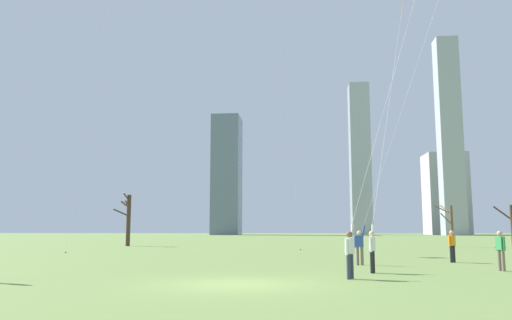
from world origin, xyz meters
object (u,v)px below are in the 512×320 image
Objects in this scene: bystander_strolling_midfield at (452,245)px; bare_tree_far_right_edge at (512,224)px; bystander_far_off_by_trees at (501,248)px; kite_flyer_foreground_left_green at (400,121)px; distant_kite_drifting_left_blue at (107,6)px; kite_flyer_foreground_right_yellow at (368,182)px; bare_tree_leftmost at (450,223)px; bare_tree_center at (128,218)px; kite_flyer_far_back_orange at (383,161)px.

bare_tree_far_right_edge reaches higher than bystander_strolling_midfield.
bare_tree_far_right_edge is at bearing 67.58° from bystander_far_off_by_trees.
distant_kite_drifting_left_blue is at bearing 142.42° from kite_flyer_foreground_left_green.
kite_flyer_foreground_right_yellow reaches higher than bare_tree_leftmost.
bare_tree_center is (-0.90, 9.82, -18.15)m from distant_kite_drifting_left_blue.
bare_tree_center is at bearing 95.21° from distant_kite_drifting_left_blue.
distant_kite_drifting_left_blue reaches higher than bystander_far_off_by_trees.
bystander_strolling_midfield is 34.37m from bare_tree_center.
distant_kite_drifting_left_blue is 5.62× the size of bare_tree_leftmost.
kite_flyer_far_back_orange is (1.24, 4.35, 1.32)m from kite_flyer_foreground_right_yellow.
kite_flyer_foreground_left_green is 1.29× the size of kite_flyer_far_back_orange.
bystander_far_off_by_trees is 36.95m from distant_kite_drifting_left_blue.
bystander_far_off_by_trees is 0.07× the size of distant_kite_drifting_left_blue.
bare_tree_leftmost is (11.75, 31.91, -1.15)m from kite_flyer_foreground_right_yellow.
kite_flyer_foreground_right_yellow is at bearing -105.93° from kite_flyer_far_back_orange.
bystander_strolling_midfield is at bearing 94.53° from bystander_far_off_by_trees.
bare_tree_center is at bearing 173.84° from bare_tree_far_right_edge.
kite_flyer_far_back_orange is (-1.02, -1.12, -2.04)m from kite_flyer_foreground_left_green.
kite_flyer_foreground_left_green is at bearing -37.58° from distant_kite_drifting_left_blue.
bare_tree_center reaches higher than bystander_far_off_by_trees.
distant_kite_drifting_left_blue reaches higher than kite_flyer_foreground_left_green.
bare_tree_far_right_edge is (34.96, 5.95, -18.80)m from distant_kite_drifting_left_blue.
kite_flyer_foreground_left_green is 7.13m from bystander_far_off_by_trees.
bystander_far_off_by_trees is 0.30× the size of bare_tree_center.
kite_flyer_foreground_left_green is at bearing 67.51° from kite_flyer_foreground_right_yellow.
kite_flyer_foreground_left_green is 5.62× the size of bare_tree_leftmost.
kite_flyer_far_back_orange is 5.93m from bystander_far_off_by_trees.
bare_tree_far_right_edge is at bearing -44.63° from bare_tree_leftmost.
bare_tree_far_right_edge is (13.57, 22.41, -4.62)m from kite_flyer_foreground_left_green.
bare_tree_center is at bearing 131.94° from bystander_far_off_by_trees.
bare_tree_center is at bearing 122.24° from kite_flyer_foreground_right_yellow.
kite_flyer_foreground_right_yellow is 32.08m from bare_tree_far_right_edge.
kite_flyer_foreground_left_green is (2.26, 5.47, 3.36)m from kite_flyer_foreground_right_yellow.
bare_tree_center is (-21.26, 27.40, -1.93)m from kite_flyer_far_back_orange.
kite_flyer_foreground_left_green reaches higher than bare_tree_far_right_edge.
kite_flyer_foreground_left_green is 14.17× the size of bystander_far_off_by_trees.
distant_kite_drifting_left_blue reaches higher than bare_tree_far_right_edge.
kite_flyer_foreground_left_green is 7.21m from bystander_strolling_midfield.
bare_tree_far_right_edge is at bearing 58.81° from kite_flyer_foreground_left_green.
kite_flyer_foreground_right_yellow reaches higher than kite_flyer_far_back_orange.
bystander_strolling_midfield is at bearing 45.67° from kite_flyer_foreground_left_green.
kite_flyer_foreground_right_yellow is 33.98m from distant_kite_drifting_left_blue.
kite_flyer_foreground_left_green is 26.60m from bare_tree_far_right_edge.
kite_flyer_far_back_orange is 27.80m from bare_tree_far_right_edge.
bare_tree_leftmost is at bearing 70.27° from kite_flyer_foreground_left_green.
bare_tree_far_right_edge is at bearing 58.20° from kite_flyer_far_back_orange.
bare_tree_center is 1.35× the size of bare_tree_far_right_edge.
bare_tree_leftmost is (10.50, 27.56, -2.48)m from kite_flyer_far_back_orange.
distant_kite_drifting_left_blue reaches higher than bare_tree_center.
bystander_strolling_midfield is 22.13m from bare_tree_far_right_edge.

